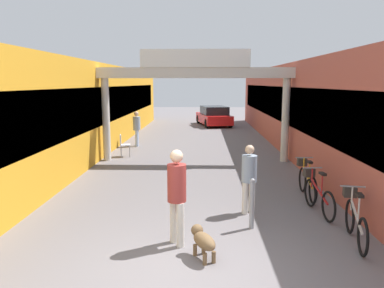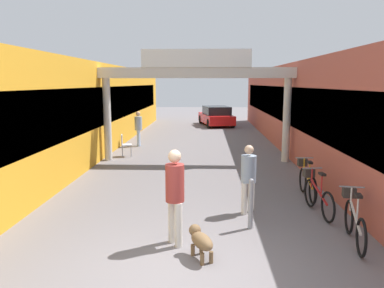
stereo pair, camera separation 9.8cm
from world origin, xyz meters
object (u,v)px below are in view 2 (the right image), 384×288
at_px(bicycle_silver_nearest, 354,219).
at_px(bollard_post_metal, 251,203).
at_px(dog_on_leash, 200,240).
at_px(pedestrian_carrying_crate, 138,126).
at_px(pedestrian_with_dog, 175,191).
at_px(parked_car_red, 216,116).
at_px(pedestrian_companion, 248,175).
at_px(bicycle_red_second, 317,194).
at_px(bicycle_orange_third, 307,180).
at_px(cafe_chair_aluminium_nearer, 125,143).

relative_size(bicycle_silver_nearest, bollard_post_metal, 1.60).
bearing_deg(dog_on_leash, pedestrian_carrying_crate, 105.35).
height_order(pedestrian_with_dog, bicycle_silver_nearest, pedestrian_with_dog).
bearing_deg(parked_car_red, bicycle_silver_nearest, -83.80).
bearing_deg(pedestrian_companion, dog_on_leash, -114.65).
height_order(dog_on_leash, bollard_post_metal, bollard_post_metal).
bearing_deg(bollard_post_metal, pedestrian_companion, 87.23).
bearing_deg(pedestrian_carrying_crate, dog_on_leash, -74.65).
bearing_deg(pedestrian_companion, bollard_post_metal, -92.77).
distance_m(bicycle_silver_nearest, parked_car_red, 19.18).
relative_size(pedestrian_with_dog, pedestrian_carrying_crate, 1.09).
bearing_deg(parked_car_red, bollard_post_metal, -89.26).
bearing_deg(pedestrian_carrying_crate, bicycle_red_second, -57.28).
bearing_deg(dog_on_leash, pedestrian_with_dog, 131.78).
bearing_deg(pedestrian_carrying_crate, pedestrian_companion, -65.29).
bearing_deg(bicycle_orange_third, pedestrian_carrying_crate, 127.14).
relative_size(pedestrian_with_dog, bicycle_orange_third, 1.04).
height_order(pedestrian_companion, dog_on_leash, pedestrian_companion).
relative_size(pedestrian_carrying_crate, bicycle_red_second, 0.96).
xyz_separation_m(pedestrian_carrying_crate, parked_car_red, (3.82, 8.67, -0.28)).
bearing_deg(parked_car_red, bicycle_red_second, -83.96).
relative_size(pedestrian_with_dog, bollard_post_metal, 1.68).
xyz_separation_m(bicycle_red_second, parked_car_red, (-1.85, 17.49, 0.21)).
height_order(pedestrian_carrying_crate, bollard_post_metal, pedestrian_carrying_crate).
bearing_deg(dog_on_leash, pedestrian_companion, 65.35).
bearing_deg(bollard_post_metal, bicycle_silver_nearest, -16.83).
distance_m(dog_on_leash, cafe_chair_aluminium_nearer, 9.24).
relative_size(bicycle_silver_nearest, bicycle_orange_third, 0.99).
distance_m(cafe_chair_aluminium_nearer, parked_car_red, 11.84).
bearing_deg(pedestrian_with_dog, bollard_post_metal, 28.80).
xyz_separation_m(pedestrian_carrying_crate, bicycle_red_second, (5.67, -8.82, -0.48)).
bearing_deg(pedestrian_with_dog, dog_on_leash, -48.22).
height_order(pedestrian_carrying_crate, dog_on_leash, pedestrian_carrying_crate).
distance_m(pedestrian_companion, bicycle_red_second, 1.63).
relative_size(dog_on_leash, bicycle_red_second, 0.43).
bearing_deg(cafe_chair_aluminium_nearer, dog_on_leash, -69.88).
distance_m(dog_on_leash, bicycle_red_second, 3.51).
height_order(bicycle_orange_third, parked_car_red, parked_car_red).
bearing_deg(bicycle_red_second, cafe_chair_aluminium_nearer, 132.43).
height_order(pedestrian_companion, bollard_post_metal, pedestrian_companion).
xyz_separation_m(bicycle_orange_third, parked_car_red, (-1.94, 16.27, 0.21)).
relative_size(bicycle_orange_third, bollard_post_metal, 1.62).
relative_size(pedestrian_companion, pedestrian_carrying_crate, 0.97).
bearing_deg(parked_car_red, pedestrian_carrying_crate, -113.76).
bearing_deg(cafe_chair_aluminium_nearer, pedestrian_companion, -56.71).
xyz_separation_m(pedestrian_with_dog, pedestrian_carrying_crate, (-2.60, 10.65, -0.09)).
xyz_separation_m(bicycle_silver_nearest, bicycle_red_second, (-0.22, 1.58, 0.00)).
relative_size(pedestrian_carrying_crate, bicycle_orange_third, 0.96).
xyz_separation_m(pedestrian_companion, bicycle_red_second, (1.57, 0.09, -0.45)).
distance_m(pedestrian_carrying_crate, bicycle_orange_third, 9.55).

